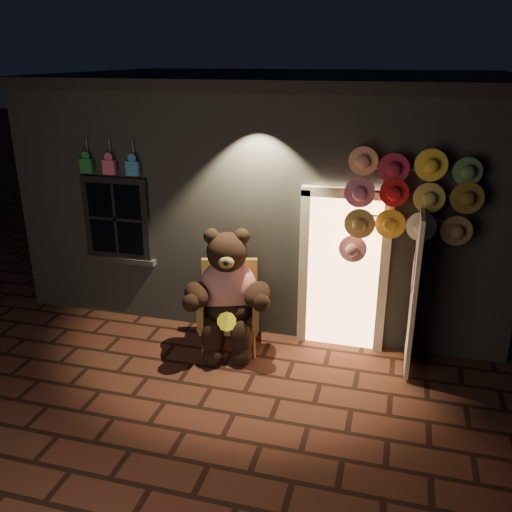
% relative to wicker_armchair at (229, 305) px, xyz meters
% --- Properties ---
extents(ground, '(60.00, 60.00, 0.00)m').
position_rel_wicker_armchair_xyz_m(ground, '(0.11, -1.08, -0.58)').
color(ground, '#4C2A1D').
rests_on(ground, ground).
extents(shop_building, '(7.30, 5.95, 3.51)m').
position_rel_wicker_armchair_xyz_m(shop_building, '(0.11, 2.91, 1.16)').
color(shop_building, slate).
rests_on(shop_building, ground).
extents(wicker_armchair, '(0.94, 0.89, 1.16)m').
position_rel_wicker_armchair_xyz_m(wicker_armchair, '(0.00, 0.00, 0.00)').
color(wicker_armchair, olive).
rests_on(wicker_armchair, ground).
extents(teddy_bear, '(1.19, 1.07, 1.70)m').
position_rel_wicker_armchair_xyz_m(teddy_bear, '(0.03, -0.15, 0.24)').
color(teddy_bear, red).
rests_on(teddy_bear, ground).
extents(hat_rack, '(1.53, 0.22, 2.70)m').
position_rel_wicker_armchair_xyz_m(hat_rack, '(2.16, 0.20, 1.53)').
color(hat_rack, '#59595E').
rests_on(hat_rack, ground).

